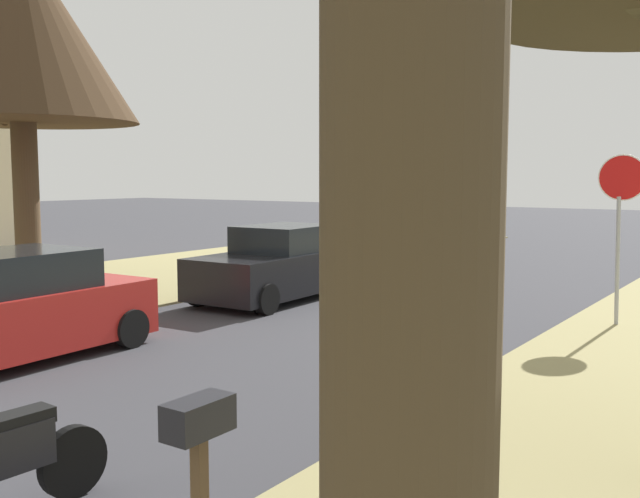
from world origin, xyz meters
name	(u,v)px	position (x,y,z in m)	size (l,w,h in m)	color
stop_sign_far	(621,202)	(4.43, 13.34, 2.20)	(0.81, 0.33, 2.97)	#9EA0A5
street_tree_left_mid_a	(19,30)	(-5.23, 8.31, 5.36)	(4.29, 4.29, 7.12)	#4D3A27
parked_sedan_red	(1,312)	(-2.21, 5.86, 0.72)	(2.07, 4.46, 1.57)	red
parked_sedan_black	(281,265)	(-2.25, 12.40, 0.72)	(2.07, 4.46, 1.57)	black
curbside_mailbox	(199,442)	(4.24, 3.19, 1.06)	(0.22, 0.44, 1.27)	brown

